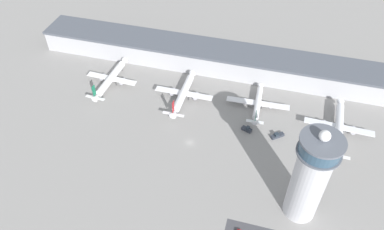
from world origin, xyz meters
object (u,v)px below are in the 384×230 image
(control_tower, at_px, (310,177))
(service_truck_baggage, at_px, (277,136))
(airplane_gate_alpha, at_px, (111,79))
(service_truck_catering, at_px, (247,129))
(airplane_gate_bravo, at_px, (183,93))
(airplane_gate_delta, at_px, (339,127))
(service_truck_fuel, at_px, (304,154))
(airplane_gate_charlie, at_px, (258,103))

(control_tower, relative_size, service_truck_baggage, 6.93)
(airplane_gate_alpha, xyz_separation_m, service_truck_catering, (90.49, -17.67, -3.70))
(control_tower, height_order, airplane_gate_bravo, control_tower)
(airplane_gate_alpha, height_order, service_truck_catering, airplane_gate_alpha)
(airplane_gate_alpha, height_order, airplane_gate_bravo, airplane_gate_bravo)
(airplane_gate_bravo, bearing_deg, airplane_gate_delta, -2.92)
(service_truck_fuel, bearing_deg, airplane_gate_alpha, 167.52)
(airplane_gate_alpha, bearing_deg, service_truck_catering, -11.05)
(airplane_gate_alpha, distance_m, airplane_gate_bravo, 48.54)
(control_tower, bearing_deg, airplane_gate_alpha, 153.09)
(service_truck_catering, bearing_deg, airplane_gate_charlie, 81.77)
(service_truck_baggage, bearing_deg, service_truck_catering, 178.90)
(control_tower, xyz_separation_m, airplane_gate_delta, (17.65, 55.73, -20.65))
(service_truck_catering, bearing_deg, airplane_gate_alpha, 168.95)
(control_tower, relative_size, airplane_gate_delta, 1.16)
(airplane_gate_bravo, distance_m, service_truck_baggage, 61.33)
(airplane_gate_alpha, relative_size, service_truck_baggage, 5.51)
(airplane_gate_bravo, relative_size, airplane_gate_delta, 0.90)
(airplane_gate_charlie, height_order, service_truck_fuel, airplane_gate_charlie)
(airplane_gate_alpha, bearing_deg, service_truck_fuel, -12.48)
(airplane_gate_alpha, distance_m, airplane_gate_charlie, 93.46)
(service_truck_catering, bearing_deg, service_truck_baggage, -1.10)
(airplane_gate_delta, relative_size, service_truck_catering, 7.17)
(airplane_gate_charlie, height_order, airplane_gate_delta, airplane_gate_delta)
(control_tower, xyz_separation_m, airplane_gate_charlie, (-28.61, 64.54, -21.56))
(control_tower, distance_m, airplane_gate_bravo, 97.32)
(airplane_gate_bravo, distance_m, service_truck_fuel, 78.69)
(airplane_gate_alpha, bearing_deg, airplane_gate_delta, -2.55)
(control_tower, bearing_deg, airplane_gate_delta, 72.43)
(control_tower, xyz_separation_m, airplane_gate_alpha, (-122.03, 61.94, -20.53))
(airplane_gate_delta, distance_m, service_truck_fuel, 27.18)
(service_truck_baggage, bearing_deg, service_truck_fuel, -30.93)
(control_tower, bearing_deg, airplane_gate_charlie, 113.91)
(airplane_gate_alpha, xyz_separation_m, service_truck_baggage, (107.48, -18.00, -3.82))
(airplane_gate_alpha, bearing_deg, service_truck_baggage, -9.51)
(airplane_gate_alpha, relative_size, service_truck_fuel, 5.65)
(airplane_gate_bravo, bearing_deg, control_tower, -39.40)
(control_tower, height_order, airplane_gate_alpha, control_tower)
(airplane_gate_delta, relative_size, service_truck_fuel, 6.12)
(airplane_gate_delta, distance_m, service_truck_catering, 50.63)
(airplane_gate_charlie, bearing_deg, control_tower, -66.09)
(airplane_gate_alpha, xyz_separation_m, service_truck_fuel, (122.81, -27.19, -3.91))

